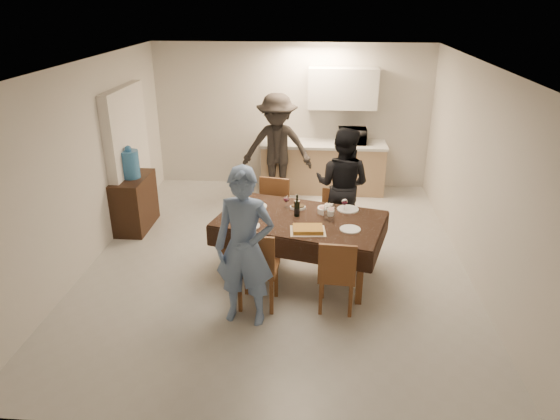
{
  "coord_description": "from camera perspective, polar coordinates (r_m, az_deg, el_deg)",
  "views": [
    {
      "loc": [
        0.51,
        -6.02,
        3.35
      ],
      "look_at": [
        0.05,
        -0.3,
        0.87
      ],
      "focal_mm": 32.0,
      "sensor_mm": 36.0,
      "label": 1
    }
  ],
  "objects": [
    {
      "name": "mushroom_dish",
      "position": [
        6.49,
        2.04,
        0.27
      ],
      "size": [
        0.19,
        0.19,
        0.03
      ],
      "primitive_type": "cylinder",
      "color": "white",
      "rests_on": "dining_table"
    },
    {
      "name": "console",
      "position": [
        7.98,
        -16.27,
        0.81
      ],
      "size": [
        0.44,
        0.89,
        0.82
      ],
      "primitive_type": "cube",
      "color": "#321C10",
      "rests_on": "floor"
    },
    {
      "name": "wine_glass_b",
      "position": [
        6.44,
        7.38,
        0.58
      ],
      "size": [
        0.08,
        0.08,
        0.18
      ],
      "primitive_type": null,
      "color": "white",
      "rests_on": "dining_table"
    },
    {
      "name": "stub_partition",
      "position": [
        8.13,
        -16.87,
        5.95
      ],
      "size": [
        0.15,
        1.4,
        2.1
      ],
      "primitive_type": "cube",
      "color": "silver",
      "rests_on": "floor"
    },
    {
      "name": "chair_far_right",
      "position": [
        6.96,
        6.27,
        -0.81
      ],
      "size": [
        0.4,
        0.4,
        0.45
      ],
      "rotation": [
        0.0,
        0.0,
        3.09
      ],
      "color": "brown",
      "rests_on": "floor"
    },
    {
      "name": "upper_cabinet",
      "position": [
        8.98,
        7.19,
        13.62
      ],
      "size": [
        1.2,
        0.34,
        0.7
      ],
      "primitive_type": "cube",
      "color": "silver",
      "rests_on": "wall_back"
    },
    {
      "name": "ceiling",
      "position": [
        6.09,
        -0.29,
        16.33
      ],
      "size": [
        5.0,
        6.0,
        0.02
      ],
      "primitive_type": "cube",
      "color": "white",
      "rests_on": "wall_back"
    },
    {
      "name": "wall_right",
      "position": [
        6.67,
        21.73,
        3.79
      ],
      "size": [
        0.02,
        6.0,
        2.6
      ],
      "primitive_type": "cube",
      "color": "beige",
      "rests_on": "floor"
    },
    {
      "name": "water_pitcher",
      "position": [
        6.15,
        5.63,
        -0.31
      ],
      "size": [
        0.13,
        0.13,
        0.21
      ],
      "primitive_type": "cylinder",
      "color": "white",
      "rests_on": "dining_table"
    },
    {
      "name": "salad_bowl",
      "position": [
        6.38,
        5.14,
        -0.02
      ],
      "size": [
        0.19,
        0.19,
        0.07
      ],
      "primitive_type": "cylinder",
      "color": "white",
      "rests_on": "dining_table"
    },
    {
      "name": "person_far",
      "position": [
        7.19,
        7.12,
        2.82
      ],
      "size": [
        0.99,
        0.89,
        1.69
      ],
      "primitive_type": "imported",
      "rotation": [
        0.0,
        0.0,
        2.78
      ],
      "color": "black",
      "rests_on": "floor"
    },
    {
      "name": "plate_near_left",
      "position": [
        6.01,
        -3.47,
        -1.82
      ],
      "size": [
        0.25,
        0.25,
        0.01
      ],
      "primitive_type": "cylinder",
      "color": "white",
      "rests_on": "dining_table"
    },
    {
      "name": "wine_glass_a",
      "position": [
        6.01,
        -2.96,
        -0.89
      ],
      "size": [
        0.08,
        0.08,
        0.18
      ],
      "primitive_type": null,
      "color": "white",
      "rests_on": "dining_table"
    },
    {
      "name": "wine_glass_c",
      "position": [
        6.48,
        0.73,
        0.95
      ],
      "size": [
        0.08,
        0.08,
        0.17
      ],
      "primitive_type": null,
      "color": "white",
      "rests_on": "dining_table"
    },
    {
      "name": "plate_far_right",
      "position": [
        6.52,
        7.76,
        0.09
      ],
      "size": [
        0.28,
        0.28,
        0.02
      ],
      "primitive_type": "cylinder",
      "color": "white",
      "rests_on": "dining_table"
    },
    {
      "name": "wine_bottle",
      "position": [
        6.22,
        1.95,
        0.52
      ],
      "size": [
        0.07,
        0.07,
        0.29
      ],
      "primitive_type": null,
      "color": "black",
      "rests_on": "dining_table"
    },
    {
      "name": "wall_back",
      "position": [
        9.27,
        1.32,
        10.63
      ],
      "size": [
        5.0,
        0.02,
        2.6
      ],
      "primitive_type": "cube",
      "color": "beige",
      "rests_on": "floor"
    },
    {
      "name": "plate_near_right",
      "position": [
        5.97,
        8.02,
        -2.19
      ],
      "size": [
        0.25,
        0.25,
        0.01
      ],
      "primitive_type": "cylinder",
      "color": "white",
      "rests_on": "dining_table"
    },
    {
      "name": "microwave",
      "position": [
        9.02,
        8.26,
        8.38
      ],
      "size": [
        0.5,
        0.34,
        0.28
      ],
      "primitive_type": "imported",
      "rotation": [
        0.0,
        0.0,
        3.14
      ],
      "color": "silver",
      "rests_on": "kitchen_worktop"
    },
    {
      "name": "floor",
      "position": [
        6.91,
        -0.25,
        -5.59
      ],
      "size": [
        5.0,
        6.0,
        0.02
      ],
      "primitive_type": "cube",
      "color": "#B2B2AD",
      "rests_on": "ground"
    },
    {
      "name": "person_near",
      "position": [
        5.3,
        -4.06,
        -4.34
      ],
      "size": [
        0.7,
        0.5,
        1.78
      ],
      "primitive_type": "imported",
      "rotation": [
        0.0,
        0.0,
        -0.13
      ],
      "color": "#6784B5",
      "rests_on": "floor"
    },
    {
      "name": "plate_far_left",
      "position": [
        6.55,
        -2.77,
        0.43
      ],
      "size": [
        0.29,
        0.29,
        0.02
      ],
      "primitive_type": "cylinder",
      "color": "white",
      "rests_on": "dining_table"
    },
    {
      "name": "chair_near_right",
      "position": [
        5.6,
        6.61,
        -6.73
      ],
      "size": [
        0.44,
        0.44,
        0.49
      ],
      "rotation": [
        0.0,
        0.0,
        -0.07
      ],
      "color": "brown",
      "rests_on": "floor"
    },
    {
      "name": "savoury_tart",
      "position": [
        5.88,
        3.2,
        -2.21
      ],
      "size": [
        0.44,
        0.34,
        0.05
      ],
      "primitive_type": "cube",
      "rotation": [
        0.0,
        0.0,
        0.08
      ],
      "color": "#B98936",
      "rests_on": "dining_table"
    },
    {
      "name": "kitchen_base_cabinet",
      "position": [
        9.18,
        4.9,
        4.78
      ],
      "size": [
        2.2,
        0.6,
        0.86
      ],
      "primitive_type": "cube",
      "color": "#A08160",
      "rests_on": "floor"
    },
    {
      "name": "kitchen_worktop",
      "position": [
        9.05,
        5.0,
        7.51
      ],
      "size": [
        2.24,
        0.64,
        0.05
      ],
      "primitive_type": "cube",
      "color": "beige",
      "rests_on": "kitchen_base_cabinet"
    },
    {
      "name": "wall_front",
      "position": [
        3.69,
        -4.24,
        -10.46
      ],
      "size": [
        5.0,
        0.02,
        2.6
      ],
      "primitive_type": "cube",
      "color": "beige",
      "rests_on": "floor"
    },
    {
      "name": "chair_near_left",
      "position": [
        5.6,
        -2.65,
        -6.02
      ],
      "size": [
        0.47,
        0.47,
        0.53
      ],
      "rotation": [
        0.0,
        0.0,
        -0.06
      ],
      "color": "brown",
      "rests_on": "floor"
    },
    {
      "name": "wall_left",
      "position": [
        7.04,
        -21.07,
        4.88
      ],
      "size": [
        0.02,
        6.0,
        2.6
      ],
      "primitive_type": "cube",
      "color": "beige",
      "rests_on": "floor"
    },
    {
      "name": "person_kitchen",
      "position": [
        8.63,
        -0.34,
        7.13
      ],
      "size": [
        1.2,
        0.69,
        1.86
      ],
      "primitive_type": "imported",
      "color": "black",
      "rests_on": "floor"
    },
    {
      "name": "water_jug",
      "position": [
        7.77,
        -16.78,
        5.03
      ],
      "size": [
        0.28,
        0.28,
        0.42
      ],
      "primitive_type": "cylinder",
      "color": "#3C85CA",
      "rests_on": "console"
    },
    {
      "name": "chair_far_left",
      "position": [
        6.94,
        -1.14,
        -0.02
      ],
      "size": [
        0.51,
        0.52,
        0.52
      ],
      "rotation": [
        0.0,
        0.0,
        2.96
      ],
      "color": "brown",
      "rests_on": "floor"
    },
    {
      "name": "dining_table",
      "position": [
        6.25,
        2.37,
        -1.19
      ],
      "size": [
        2.25,
        1.66,
        0.79
      ],
      "rotation": [
        0.0,
        0.0,
        -0.26
      ],
      "color": "black",
      "rests_on": "floor"
    }
  ]
}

